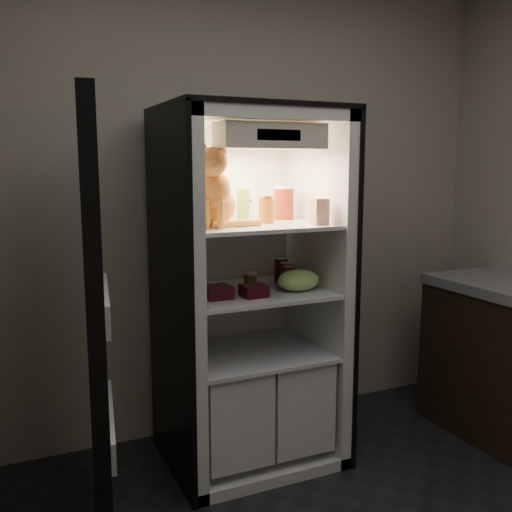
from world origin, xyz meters
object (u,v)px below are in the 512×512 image
Objects in this scene: salsa_jar at (266,209)px; berry_box_right at (254,291)px; soda_can_b at (287,274)px; refrigerator at (247,315)px; grape_bag at (298,280)px; berry_box_left at (218,292)px; soda_can_a at (281,270)px; condiment_jar at (250,281)px; cream_carton at (319,212)px; soda_can_c at (289,277)px; parmesan_shaker at (243,205)px; pepper_jar at (284,203)px; tabby_cat at (214,195)px; mayo_tub at (245,210)px.

salsa_jar is 1.19× the size of berry_box_right.
soda_can_b reaches higher than berry_box_right.
refrigerator is 8.31× the size of grape_bag.
berry_box_left is 1.07× the size of berry_box_right.
condiment_jar is at bearing -154.31° from soda_can_a.
refrigerator is 14.51× the size of cream_carton.
soda_can_a is 1.48× the size of condiment_jar.
soda_can_c reaches higher than grape_bag.
refrigerator is at bearing 34.79° from berry_box_left.
soda_can_a is 1.17× the size of berry_box_right.
parmesan_shaker is 0.48m from grape_bag.
parmesan_shaker is at bearing -170.56° from pepper_jar.
soda_can_b reaches higher than grape_bag.
salsa_jar is 1.50× the size of condiment_jar.
tabby_cat reaches higher than berry_box_left.
refrigerator reaches higher than berry_box_left.
soda_can_a is (0.25, 0.04, -0.37)m from parmesan_shaker.
salsa_jar reaches higher than cream_carton.
tabby_cat is at bearing 91.12° from berry_box_left.
pepper_jar reaches higher than grape_bag.
cream_carton is at bearing -9.07° from berry_box_right.
refrigerator reaches higher than soda_can_a.
parmesan_shaker reaches higher than mayo_tub.
soda_can_c reaches higher than condiment_jar.
mayo_tub is 0.94× the size of soda_can_c.
refrigerator reaches higher than berry_box_right.
cream_carton reaches higher than soda_can_b.
cream_carton reaches higher than berry_box_right.
tabby_cat is at bearing -159.07° from pepper_jar.
refrigerator is 0.33m from berry_box_left.
berry_box_left is (-0.21, -0.17, -0.41)m from parmesan_shaker.
berry_box_left is at bearing -145.21° from refrigerator.
condiment_jar is 0.24m from berry_box_left.
parmesan_shaker reaches higher than condiment_jar.
mayo_tub is 0.39m from soda_can_a.
condiment_jar is (-0.25, -0.11, -0.39)m from pepper_jar.
mayo_tub reaches higher than soda_can_c.
grape_bag is 0.44m from berry_box_left.
pepper_jar is at bearing 97.10° from cream_carton.
berry_box_right is at bearing -105.96° from mayo_tub.
soda_can_c is at bearing -100.89° from soda_can_a.
salsa_jar is at bearing 140.58° from cream_carton.
salsa_jar is 0.22m from pepper_jar.
cream_carton is 1.09× the size of soda_can_c.
pepper_jar is at bearing 73.67° from soda_can_c.
berry_box_left is at bearing -165.53° from salsa_jar.
grape_bag is at bearing -89.56° from soda_can_b.
condiment_jar is 0.74× the size of berry_box_left.
refrigerator is 0.20m from condiment_jar.
mayo_tub is 0.87× the size of cream_carton.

